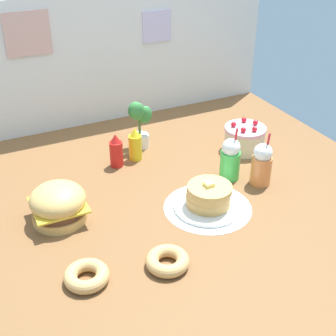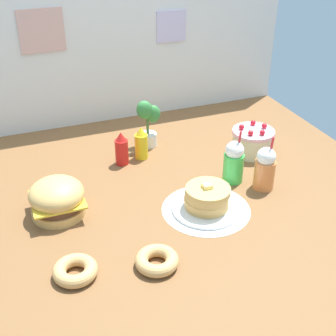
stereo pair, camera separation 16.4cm
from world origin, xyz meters
The scene contains 13 objects.
ground_plane centered at (0.00, 0.00, -0.01)m, with size 2.35×2.15×0.02m, color brown.
back_wall centered at (0.00, 1.07, 0.41)m, with size 2.35×0.04×0.80m.
doily_mat centered at (0.14, -0.09, 0.00)m, with size 0.42×0.42×0.00m, color white.
burger centered at (-0.52, 0.12, 0.09)m, with size 0.25×0.25×0.18m.
pancake_stack centered at (0.14, -0.10, 0.06)m, with size 0.33×0.33×0.14m.
layer_cake centered at (0.62, 0.32, 0.07)m, with size 0.24×0.24×0.17m.
ketchup_bottle centered at (-0.11, 0.47, 0.09)m, with size 0.07×0.07×0.19m.
mustard_bottle centered at (0.01, 0.50, 0.09)m, with size 0.07×0.07×0.19m.
cream_soda_cup centered at (0.38, 0.09, 0.11)m, with size 0.11×0.11×0.29m.
orange_float_cup centered at (0.49, -0.02, 0.11)m, with size 0.11×0.11×0.29m.
donut_pink_glaze centered at (-0.52, -0.31, 0.03)m, with size 0.18×0.18×0.05m.
donut_chocolate centered at (-0.21, -0.37, 0.03)m, with size 0.18×0.18×0.05m.
potted_plant centered at (0.10, 0.62, 0.16)m, with size 0.14×0.11×0.29m.
Camera 2 is at (-0.67, -1.71, 1.30)m, focal length 49.97 mm.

